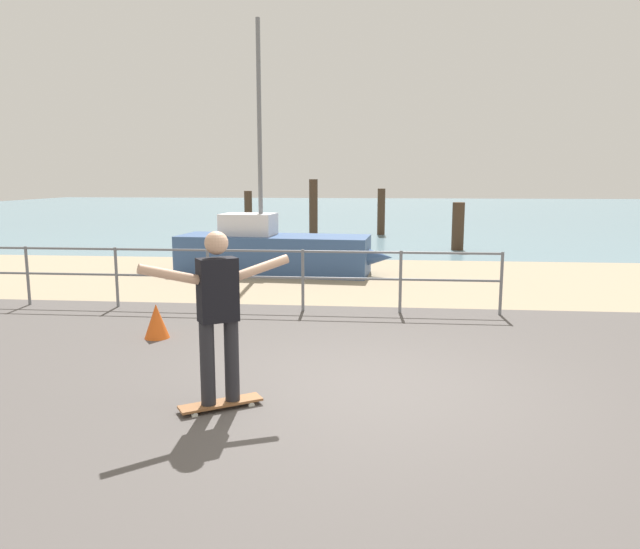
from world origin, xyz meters
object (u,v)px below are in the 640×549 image
Objects in this scene: sailboat at (280,252)px; traffic_cone at (157,322)px; skateboard at (221,404)px; skateboarder at (218,307)px.

traffic_cone is at bearing -97.77° from sailboat.
sailboat is 8.23m from skateboard.
skateboard is at bearing -84.66° from sailboat.
sailboat reaches higher than skateboarder.
skateboard is at bearing -57.22° from traffic_cone.
skateboard is 2.87m from traffic_cone.
skateboarder is at bearing 26.57° from skateboard.
skateboarder is (0.00, 0.00, 0.95)m from skateboard.
sailboat is at bearing 95.34° from skateboarder.
sailboat is 5.83m from traffic_cone.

